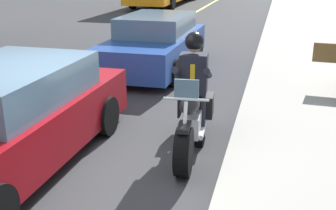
{
  "coord_description": "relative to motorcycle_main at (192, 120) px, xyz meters",
  "views": [
    {
      "loc": [
        4.8,
        2.57,
        2.69
      ],
      "look_at": [
        -0.68,
        1.13,
        0.75
      ],
      "focal_mm": 44.71,
      "sensor_mm": 36.0,
      "label": 1
    }
  ],
  "objects": [
    {
      "name": "ground_plane",
      "position": [
        0.92,
        -1.43,
        -0.45
      ],
      "size": [
        80.0,
        80.0,
        0.0
      ],
      "primitive_type": "plane",
      "color": "#333335"
    },
    {
      "name": "car_silver",
      "position": [
        -4.67,
        -1.93,
        0.24
      ],
      "size": [
        4.6,
        1.92,
        1.4
      ],
      "color": "navy",
      "rests_on": "ground_plane"
    },
    {
      "name": "motorcycle_main",
      "position": [
        0.0,
        0.0,
        0.0
      ],
      "size": [
        2.22,
        0.71,
        1.26
      ],
      "color": "black",
      "rests_on": "ground_plane"
    },
    {
      "name": "rider_main",
      "position": [
        -0.19,
        -0.02,
        0.58
      ],
      "size": [
        0.65,
        0.59,
        1.74
      ],
      "color": "black",
      "rests_on": "ground_plane"
    },
    {
      "name": "car_dark",
      "position": [
        1.22,
        -2.31,
        0.24
      ],
      "size": [
        4.6,
        1.92,
        1.4
      ],
      "color": "maroon",
      "rests_on": "ground_plane"
    }
  ]
}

